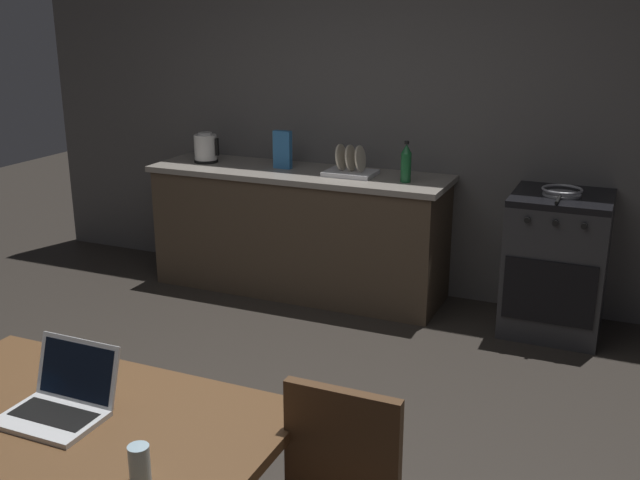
{
  "coord_description": "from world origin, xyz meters",
  "views": [
    {
      "loc": [
        1.66,
        -2.55,
        2.0
      ],
      "look_at": [
        0.17,
        0.88,
        0.83
      ],
      "focal_mm": 42.0,
      "sensor_mm": 36.0,
      "label": 1
    }
  ],
  "objects_px": {
    "stove_oven": "(556,264)",
    "cereal_box": "(283,150)",
    "dining_table": "(68,441)",
    "electric_kettle": "(206,148)",
    "drinking_glass": "(139,464)",
    "frying_pan": "(562,192)",
    "dish_rack": "(351,168)",
    "bottle": "(406,163)",
    "laptop": "(60,403)"
  },
  "relations": [
    {
      "from": "stove_oven",
      "to": "electric_kettle",
      "type": "bearing_deg",
      "value": 179.94
    },
    {
      "from": "frying_pan",
      "to": "cereal_box",
      "type": "bearing_deg",
      "value": 178.55
    },
    {
      "from": "electric_kettle",
      "to": "drinking_glass",
      "type": "distance_m",
      "value": 3.7
    },
    {
      "from": "dish_rack",
      "to": "dining_table",
      "type": "bearing_deg",
      "value": -85.93
    },
    {
      "from": "bottle",
      "to": "cereal_box",
      "type": "distance_m",
      "value": 0.94
    },
    {
      "from": "electric_kettle",
      "to": "drinking_glass",
      "type": "relative_size",
      "value": 1.97
    },
    {
      "from": "drinking_glass",
      "to": "dish_rack",
      "type": "bearing_deg",
      "value": 100.92
    },
    {
      "from": "cereal_box",
      "to": "dish_rack",
      "type": "xyz_separation_m",
      "value": [
        0.53,
        -0.02,
        -0.09
      ]
    },
    {
      "from": "frying_pan",
      "to": "dish_rack",
      "type": "relative_size",
      "value": 1.23
    },
    {
      "from": "dining_table",
      "to": "drinking_glass",
      "type": "height_order",
      "value": "drinking_glass"
    },
    {
      "from": "stove_oven",
      "to": "dish_rack",
      "type": "bearing_deg",
      "value": 179.9
    },
    {
      "from": "frying_pan",
      "to": "drinking_glass",
      "type": "height_order",
      "value": "frying_pan"
    },
    {
      "from": "stove_oven",
      "to": "cereal_box",
      "type": "distance_m",
      "value": 2.02
    },
    {
      "from": "dining_table",
      "to": "bottle",
      "type": "relative_size",
      "value": 5.0
    },
    {
      "from": "stove_oven",
      "to": "laptop",
      "type": "distance_m",
      "value": 3.3
    },
    {
      "from": "dining_table",
      "to": "laptop",
      "type": "relative_size",
      "value": 4.25
    },
    {
      "from": "stove_oven",
      "to": "drinking_glass",
      "type": "bearing_deg",
      "value": -103.53
    },
    {
      "from": "stove_oven",
      "to": "drinking_glass",
      "type": "height_order",
      "value": "stove_oven"
    },
    {
      "from": "stove_oven",
      "to": "laptop",
      "type": "height_order",
      "value": "laptop"
    },
    {
      "from": "cereal_box",
      "to": "laptop",
      "type": "bearing_deg",
      "value": -77.24
    },
    {
      "from": "drinking_glass",
      "to": "dish_rack",
      "type": "distance_m",
      "value": 3.31
    },
    {
      "from": "dining_table",
      "to": "dish_rack",
      "type": "relative_size",
      "value": 4.0
    },
    {
      "from": "bottle",
      "to": "dish_rack",
      "type": "distance_m",
      "value": 0.42
    },
    {
      "from": "cereal_box",
      "to": "drinking_glass",
      "type": "bearing_deg",
      "value": -70.52
    },
    {
      "from": "laptop",
      "to": "dining_table",
      "type": "bearing_deg",
      "value": -31.8
    },
    {
      "from": "laptop",
      "to": "frying_pan",
      "type": "relative_size",
      "value": 0.76
    },
    {
      "from": "stove_oven",
      "to": "cereal_box",
      "type": "xyz_separation_m",
      "value": [
        -1.93,
        0.02,
        0.58
      ]
    },
    {
      "from": "laptop",
      "to": "frying_pan",
      "type": "bearing_deg",
      "value": 72.02
    },
    {
      "from": "electric_kettle",
      "to": "frying_pan",
      "type": "bearing_deg",
      "value": -0.65
    },
    {
      "from": "electric_kettle",
      "to": "dish_rack",
      "type": "height_order",
      "value": "electric_kettle"
    },
    {
      "from": "stove_oven",
      "to": "cereal_box",
      "type": "relative_size",
      "value": 3.32
    },
    {
      "from": "bottle",
      "to": "frying_pan",
      "type": "bearing_deg",
      "value": 1.23
    },
    {
      "from": "frying_pan",
      "to": "electric_kettle",
      "type": "bearing_deg",
      "value": 179.35
    },
    {
      "from": "laptop",
      "to": "bottle",
      "type": "relative_size",
      "value": 1.18
    },
    {
      "from": "dining_table",
      "to": "drinking_glass",
      "type": "relative_size",
      "value": 12.19
    },
    {
      "from": "laptop",
      "to": "drinking_glass",
      "type": "distance_m",
      "value": 0.5
    },
    {
      "from": "electric_kettle",
      "to": "dish_rack",
      "type": "bearing_deg",
      "value": 0.0
    },
    {
      "from": "laptop",
      "to": "cereal_box",
      "type": "distance_m",
      "value": 3.16
    },
    {
      "from": "cereal_box",
      "to": "dish_rack",
      "type": "height_order",
      "value": "cereal_box"
    },
    {
      "from": "cereal_box",
      "to": "dish_rack",
      "type": "bearing_deg",
      "value": -2.17
    },
    {
      "from": "dining_table",
      "to": "cereal_box",
      "type": "relative_size",
      "value": 5.04
    },
    {
      "from": "stove_oven",
      "to": "frying_pan",
      "type": "distance_m",
      "value": 0.47
    },
    {
      "from": "stove_oven",
      "to": "frying_pan",
      "type": "bearing_deg",
      "value": -103.0
    },
    {
      "from": "laptop",
      "to": "stove_oven",
      "type": "bearing_deg",
      "value": 72.09
    },
    {
      "from": "laptop",
      "to": "dish_rack",
      "type": "distance_m",
      "value": 3.06
    },
    {
      "from": "dining_table",
      "to": "drinking_glass",
      "type": "distance_m",
      "value": 0.45
    },
    {
      "from": "dining_table",
      "to": "electric_kettle",
      "type": "height_order",
      "value": "electric_kettle"
    },
    {
      "from": "electric_kettle",
      "to": "cereal_box",
      "type": "relative_size",
      "value": 0.82
    },
    {
      "from": "dining_table",
      "to": "electric_kettle",
      "type": "relative_size",
      "value": 6.18
    },
    {
      "from": "stove_oven",
      "to": "dish_rack",
      "type": "relative_size",
      "value": 2.64
    }
  ]
}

